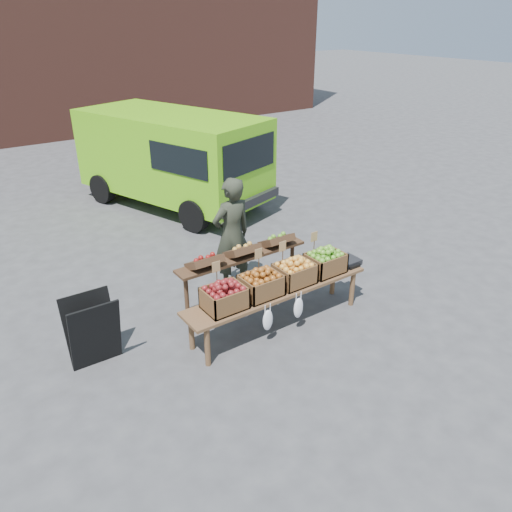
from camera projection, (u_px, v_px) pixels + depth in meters
ground at (271, 346)px, 6.39m from camera, size 80.00×80.00×0.00m
delivery_van at (173, 161)px, 10.66m from camera, size 3.31×4.81×1.97m
vendor at (232, 235)px, 7.36m from camera, size 0.65×0.44×1.76m
chalkboard_sign at (93, 331)px, 5.90m from camera, size 0.60×0.34×0.90m
back_table at (243, 273)px, 7.07m from camera, size 2.10×0.44×1.04m
display_bench at (277, 307)px, 6.69m from camera, size 2.70×0.56×0.57m
crate_golden_apples at (224, 298)px, 6.07m from camera, size 0.50×0.40×0.28m
crate_russet_pears at (261, 285)px, 6.36m from camera, size 0.50×0.40×0.28m
crate_red_apples at (294, 274)px, 6.64m from camera, size 0.50×0.40×0.28m
crate_green_apples at (325, 263)px, 6.93m from camera, size 0.50×0.40×0.28m
weighing_scale at (347, 261)px, 7.19m from camera, size 0.34×0.30×0.08m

